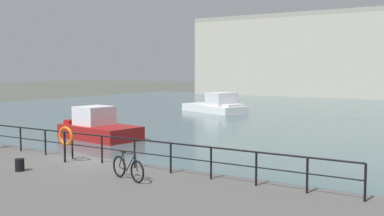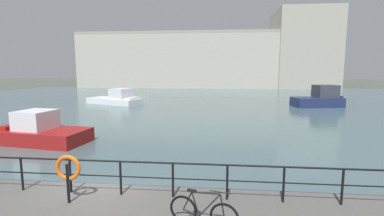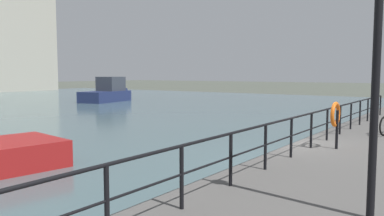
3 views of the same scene
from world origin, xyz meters
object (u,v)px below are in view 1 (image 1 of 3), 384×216
mooring_bollard (20,165)px  life_ring_stand (66,137)px  parked_bicycle (128,168)px  moored_white_yacht (216,105)px  moored_small_launch (98,127)px

mooring_bollard → life_ring_stand: bearing=85.1°
life_ring_stand → parked_bicycle: bearing=-13.4°
moored_white_yacht → life_ring_stand: (9.13, -27.97, 1.00)m
moored_small_launch → parked_bicycle: size_ratio=3.24×
moored_small_launch → mooring_bollard: 12.46m
moored_white_yacht → mooring_bollard: size_ratio=17.91×
parked_bicycle → life_ring_stand: bearing=-177.3°
parked_bicycle → life_ring_stand: size_ratio=1.23×
life_ring_stand → moored_white_yacht: bearing=108.1°
moored_small_launch → mooring_bollard: moored_small_launch is taller
moored_small_launch → parked_bicycle: 14.28m
moored_small_launch → moored_white_yacht: (-2.47, 19.32, -0.01)m
parked_bicycle → moored_small_launch: bearing=153.9°
moored_small_launch → life_ring_stand: size_ratio=3.98×
parked_bicycle → mooring_bollard: (-4.08, -1.05, -0.17)m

